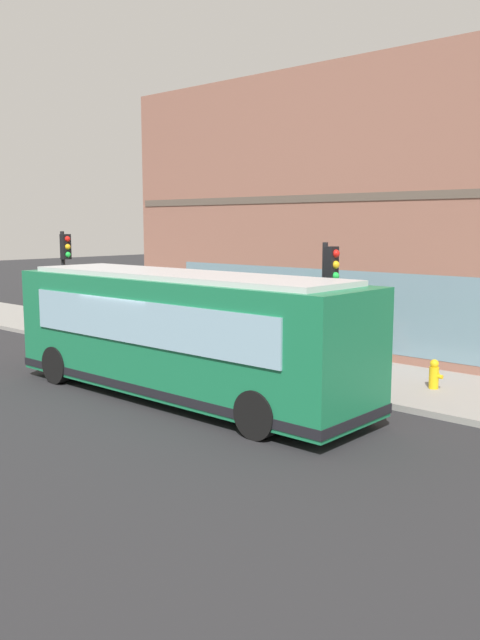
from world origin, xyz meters
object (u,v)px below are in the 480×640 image
city_bus_nearside (180,335)px  traffic_light_near_corner (329,286)px  pedestrian_walking_along_curb (180,305)px  newspaper_vending_box (329,353)px  fire_hydrant (434,374)px  traffic_light_down_block (65,263)px

city_bus_nearside → traffic_light_near_corner: (3.10, -2.15, 1.11)m
city_bus_nearside → pedestrian_walking_along_curb: (6.04, 6.50, -0.34)m
city_bus_nearside → traffic_light_near_corner: size_ratio=2.78×
city_bus_nearside → newspaper_vending_box: (4.55, -1.21, -0.95)m
newspaper_vending_box → fire_hydrant: bearing=-91.8°
city_bus_nearside → fire_hydrant: city_bus_nearside is taller
traffic_light_down_block → fire_hydrant: 13.85m
city_bus_nearside → traffic_light_down_block: bearing=72.5°
fire_hydrant → newspaper_vending_box: (0.10, 3.22, 0.09)m
traffic_light_near_corner → newspaper_vending_box: (1.45, 0.94, -2.06)m
city_bus_nearside → pedestrian_walking_along_curb: size_ratio=5.49×
traffic_light_near_corner → traffic_light_down_block: (-0.22, 11.29, 0.14)m
traffic_light_down_block → fire_hydrant: size_ratio=5.14×
traffic_light_near_corner → traffic_light_down_block: traffic_light_down_block is taller
traffic_light_down_block → pedestrian_walking_along_curb: 4.41m
pedestrian_walking_along_curb → traffic_light_down_block: bearing=140.0°
traffic_light_near_corner → newspaper_vending_box: traffic_light_near_corner is taller
traffic_light_near_corner → pedestrian_walking_along_curb: traffic_light_near_corner is taller
city_bus_nearside → newspaper_vending_box: 4.80m
traffic_light_near_corner → traffic_light_down_block: 11.30m
traffic_light_near_corner → pedestrian_walking_along_curb: bearing=71.2°
traffic_light_down_block → pedestrian_walking_along_curb: traffic_light_down_block is taller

